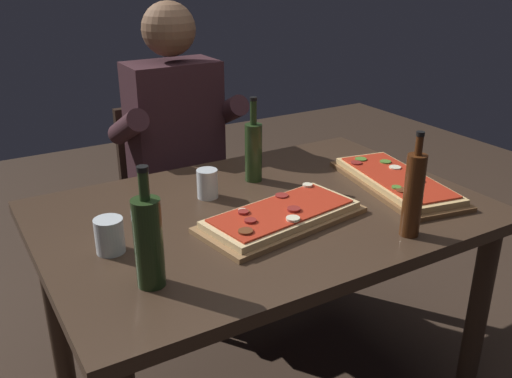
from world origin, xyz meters
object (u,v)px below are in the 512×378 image
(tumbler_far_side, at_px, (207,185))
(wine_bottle_dark, at_px, (413,194))
(diner_chair, at_px, (172,191))
(pizza_rectangular_left, at_px, (396,181))
(dining_table, at_px, (264,235))
(seated_diner, at_px, (179,145))
(pizza_rectangular_front, at_px, (281,216))
(oil_bottle_amber, at_px, (148,241))
(tumbler_near_camera, at_px, (110,238))
(vinegar_bottle_green, at_px, (253,150))

(tumbler_far_side, bearing_deg, wine_bottle_dark, -55.03)
(diner_chair, bearing_deg, pizza_rectangular_left, -63.36)
(dining_table, height_order, seated_diner, seated_diner)
(pizza_rectangular_front, height_order, tumbler_far_side, tumbler_far_side)
(pizza_rectangular_front, bearing_deg, dining_table, 86.61)
(oil_bottle_amber, distance_m, diner_chair, 1.26)
(pizza_rectangular_front, relative_size, wine_bottle_dark, 1.76)
(dining_table, xyz_separation_m, diner_chair, (0.03, 0.86, -0.16))
(tumbler_near_camera, relative_size, diner_chair, 0.11)
(pizza_rectangular_front, xyz_separation_m, tumbler_near_camera, (-0.50, 0.09, 0.02))
(oil_bottle_amber, height_order, vinegar_bottle_green, oil_bottle_amber)
(seated_diner, bearing_deg, pizza_rectangular_front, -92.18)
(pizza_rectangular_left, relative_size, vinegar_bottle_green, 1.89)
(dining_table, relative_size, tumbler_near_camera, 14.23)
(vinegar_bottle_green, bearing_deg, tumbler_near_camera, -156.98)
(dining_table, xyz_separation_m, tumbler_far_side, (-0.11, 0.18, 0.14))
(wine_bottle_dark, height_order, oil_bottle_amber, same)
(dining_table, bearing_deg, tumbler_near_camera, -176.98)
(pizza_rectangular_front, distance_m, diner_chair, 1.01)
(wine_bottle_dark, relative_size, diner_chair, 0.36)
(oil_bottle_amber, relative_size, diner_chair, 0.36)
(wine_bottle_dark, bearing_deg, oil_bottle_amber, 170.02)
(tumbler_near_camera, bearing_deg, seated_diner, 54.94)
(pizza_rectangular_front, distance_m, tumbler_far_side, 0.31)
(pizza_rectangular_left, relative_size, seated_diner, 0.43)
(vinegar_bottle_green, distance_m, diner_chair, 0.73)
(tumbler_far_side, bearing_deg, oil_bottle_amber, -130.77)
(pizza_rectangular_front, relative_size, pizza_rectangular_left, 0.95)
(diner_chair, bearing_deg, tumbler_far_side, -101.64)
(seated_diner, bearing_deg, diner_chair, 90.00)
(oil_bottle_amber, height_order, seated_diner, seated_diner)
(wine_bottle_dark, bearing_deg, diner_chair, 101.17)
(seated_diner, bearing_deg, oil_bottle_amber, -117.07)
(diner_chair, bearing_deg, dining_table, -91.72)
(vinegar_bottle_green, xyz_separation_m, tumbler_far_side, (-0.21, -0.06, -0.07))
(oil_bottle_amber, bearing_deg, vinegar_bottle_green, 39.58)
(pizza_rectangular_front, relative_size, vinegar_bottle_green, 1.80)
(oil_bottle_amber, bearing_deg, tumbler_near_camera, 99.58)
(diner_chair, bearing_deg, vinegar_bottle_green, -83.45)
(vinegar_bottle_green, xyz_separation_m, diner_chair, (-0.07, 0.62, -0.37))
(tumbler_far_side, xyz_separation_m, seated_diner, (0.14, 0.56, -0.04))
(vinegar_bottle_green, relative_size, seated_diner, 0.23)
(oil_bottle_amber, bearing_deg, diner_chair, 65.53)
(pizza_rectangular_left, xyz_separation_m, diner_chair, (-0.47, 0.94, -0.27))
(wine_bottle_dark, xyz_separation_m, seated_diner, (-0.24, 1.11, -0.13))
(dining_table, bearing_deg, diner_chair, 88.28)
(dining_table, height_order, tumbler_far_side, tumbler_far_side)
(wine_bottle_dark, distance_m, tumbler_near_camera, 0.85)
(pizza_rectangular_front, distance_m, seated_diner, 0.85)
(tumbler_near_camera, distance_m, diner_chair, 1.07)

